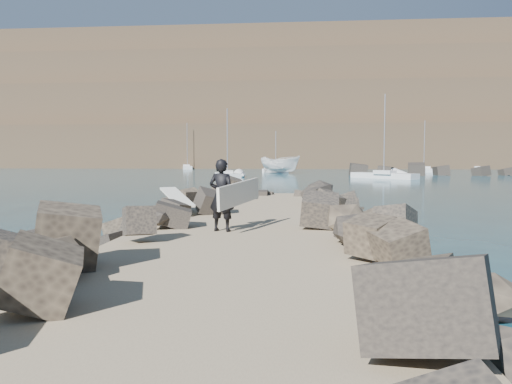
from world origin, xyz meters
TOP-DOWN VIEW (x-y plane):
  - ground at (0.00, 0.00)m, footprint 800.00×800.00m
  - jetty at (0.00, -2.00)m, footprint 6.00×26.00m
  - riprap_left at (-2.90, -1.50)m, footprint 2.60×22.00m
  - riprap_right at (2.90, -1.50)m, footprint 2.60×22.00m
  - headland at (10.00, 160.00)m, footprint 360.00×140.00m
  - surfboard_resting at (-2.87, 1.35)m, footprint 1.63×2.19m
  - boat_imported at (-1.81, 61.80)m, footprint 7.39×5.92m
  - surfer_with_board at (-0.68, -2.52)m, footprint 1.23×2.18m
  - sailboat_a at (-7.24, 42.91)m, footprint 3.97×6.92m
  - sailboat_d at (21.84, 70.24)m, footprint 1.99×7.32m
  - sailboat_b at (-2.68, 65.65)m, footprint 4.10×5.28m
  - sailboat_c at (10.99, 44.18)m, footprint 7.20×7.20m
  - sailboat_f at (37.28, 91.77)m, footprint 1.58×5.12m
  - sailboat_e at (-22.29, 87.82)m, footprint 3.76×8.42m
  - headland_buildings at (16.81, 152.19)m, footprint 137.50×30.50m

SIDE VIEW (x-z plane):
  - ground at x=0.00m, z-range 0.00..0.00m
  - jetty at x=0.00m, z-range 0.00..0.60m
  - sailboat_c at x=10.99m, z-range -4.62..5.31m
  - sailboat_e at x=-22.29m, z-range -4.55..5.25m
  - sailboat_d at x=21.84m, z-range -4.01..4.70m
  - sailboat_a at x=-7.24m, z-range -3.80..4.49m
  - sailboat_b at x=-2.68m, z-range -3.07..3.77m
  - sailboat_f at x=37.28m, z-range -2.80..3.50m
  - riprap_left at x=-2.90m, z-range 0.00..1.00m
  - riprap_right at x=2.90m, z-range 0.00..1.00m
  - surfboard_resting at x=-2.87m, z-range 1.00..1.07m
  - boat_imported at x=-1.81m, z-range 0.00..2.72m
  - surfer_with_board at x=-0.68m, z-range 0.61..2.44m
  - headland at x=10.00m, z-range 0.00..32.00m
  - headland_buildings at x=16.81m, z-range 31.47..36.47m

